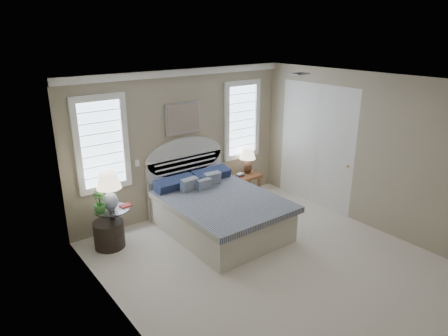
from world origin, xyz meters
TOP-DOWN VIEW (x-y plane):
  - floor at (0.00, 0.00)m, footprint 4.50×5.00m
  - ceiling at (0.00, 0.00)m, footprint 4.50×5.00m
  - wall_back at (0.00, 2.50)m, footprint 4.50×0.02m
  - wall_left at (-2.25, 0.00)m, footprint 0.02×5.00m
  - wall_right at (2.25, 0.00)m, footprint 0.02×5.00m
  - crown_molding at (0.00, 2.46)m, footprint 4.50×0.08m
  - hvac_vent at (1.20, 0.80)m, footprint 0.30×0.20m
  - switch_plate at (-0.95, 2.48)m, footprint 0.08×0.01m
  - window_left at (-1.55, 2.48)m, footprint 0.90×0.06m
  - window_right at (1.40, 2.48)m, footprint 0.90×0.06m
  - painting at (0.00, 2.46)m, footprint 0.74×0.04m
  - closet_door at (2.23, 1.20)m, footprint 0.02×1.80m
  - bed at (0.00, 1.46)m, footprint 1.72×2.28m
  - side_table_left at (-1.65, 2.05)m, footprint 0.56×0.56m
  - nightstand_right at (1.30, 2.15)m, footprint 0.50×0.40m
  - floor_pot at (-1.75, 2.01)m, footprint 0.57×0.57m
  - lamp_left at (-1.66, 2.04)m, footprint 0.46×0.46m
  - lamp_right at (1.37, 2.23)m, footprint 0.38×0.38m
  - potted_plant at (-1.85, 2.01)m, footprint 0.25×0.25m
  - books_left at (-1.43, 2.00)m, footprint 0.21×0.18m
  - books_right at (1.11, 2.16)m, footprint 0.16×0.12m

SIDE VIEW (x-z plane):
  - floor at x=0.00m, z-range -0.01..0.01m
  - floor_pot at x=-1.75m, z-range 0.00..0.44m
  - bed at x=0.00m, z-range -0.35..1.12m
  - nightstand_right at x=1.30m, z-range 0.12..0.65m
  - side_table_left at x=-1.65m, z-range 0.07..0.70m
  - books_right at x=1.11m, z-range 0.53..0.59m
  - books_left at x=-1.43m, z-range 0.63..0.65m
  - potted_plant at x=-1.85m, z-range 0.63..0.99m
  - lamp_right at x=1.37m, z-range 0.59..1.13m
  - lamp_left at x=-1.66m, z-range 0.70..1.33m
  - switch_plate at x=-0.95m, z-range 1.09..1.21m
  - closet_door at x=2.23m, z-range 0.00..2.40m
  - wall_back at x=0.00m, z-range 0.00..2.70m
  - wall_left at x=-2.25m, z-range 0.00..2.70m
  - wall_right at x=2.25m, z-range 0.00..2.70m
  - window_left at x=-1.55m, z-range 0.80..2.40m
  - window_right at x=1.40m, z-range 0.80..2.40m
  - painting at x=0.00m, z-range 1.53..2.11m
  - crown_molding at x=0.00m, z-range 2.58..2.70m
  - hvac_vent at x=1.20m, z-range 2.67..2.69m
  - ceiling at x=0.00m, z-range 2.70..2.71m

